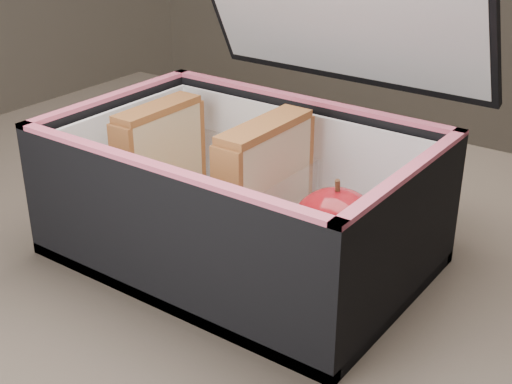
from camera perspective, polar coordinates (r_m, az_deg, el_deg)
kitchen_table at (r=0.68m, az=4.37°, el=-13.78°), size 1.20×0.80×0.75m
lunch_bag at (r=0.63m, az=-0.99°, el=0.51°), size 0.32×0.31×0.31m
plastic_tub at (r=0.67m, az=-3.67°, el=-0.13°), size 0.17×0.12×0.07m
sandwich_left at (r=0.70m, az=-7.67°, el=2.73°), size 0.03×0.10×0.11m
sandwich_right at (r=0.62m, az=0.70°, el=0.55°), size 0.03×0.10×0.12m
carrot_sticks at (r=0.67m, az=-4.05°, el=-1.58°), size 0.05×0.15×0.03m
paper_napkin at (r=0.61m, az=6.06°, el=-6.24°), size 0.10×0.10×0.01m
red_apple at (r=0.59m, az=6.36°, el=-2.97°), size 0.09×0.09×0.08m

